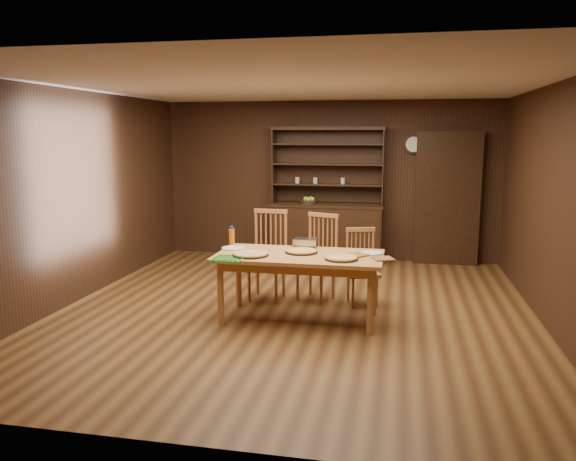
% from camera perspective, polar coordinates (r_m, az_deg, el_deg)
% --- Properties ---
extents(floor, '(6.00, 6.00, 0.00)m').
position_cam_1_polar(floor, '(6.69, 0.75, -8.15)').
color(floor, brown).
rests_on(floor, ground).
extents(room_shell, '(6.00, 6.00, 6.00)m').
position_cam_1_polar(room_shell, '(6.38, 0.78, 5.45)').
color(room_shell, silver).
rests_on(room_shell, floor).
extents(china_hutch, '(1.84, 0.52, 2.17)m').
position_cam_1_polar(china_hutch, '(9.21, 3.93, 0.59)').
color(china_hutch, black).
rests_on(china_hutch, floor).
extents(doorway, '(1.00, 0.18, 2.10)m').
position_cam_1_polar(doorway, '(9.24, 15.86, 3.12)').
color(doorway, black).
rests_on(doorway, floor).
extents(wall_clock, '(0.30, 0.05, 0.30)m').
position_cam_1_polar(wall_clock, '(9.22, 12.63, 8.54)').
color(wall_clock, black).
rests_on(wall_clock, room_shell).
extents(dining_table, '(1.83, 0.92, 0.75)m').
position_cam_1_polar(dining_table, '(6.22, 1.17, -3.18)').
color(dining_table, '#C88B45').
rests_on(dining_table, floor).
extents(chair_left, '(0.49, 0.47, 1.12)m').
position_cam_1_polar(chair_left, '(7.09, -2.00, -2.13)').
color(chair_left, '#B46E3D').
rests_on(chair_left, floor).
extents(chair_center, '(0.57, 0.55, 1.08)m').
position_cam_1_polar(chair_center, '(7.05, 3.17, -2.41)').
color(chair_center, '#B46E3D').
rests_on(chair_center, floor).
extents(chair_right, '(0.47, 0.46, 0.93)m').
position_cam_1_polar(chair_right, '(6.94, 7.47, -3.40)').
color(chair_right, '#B46E3D').
rests_on(chair_right, floor).
extents(pizza_left, '(0.40, 0.40, 0.04)m').
position_cam_1_polar(pizza_left, '(6.13, -3.84, -2.41)').
color(pizza_left, black).
rests_on(pizza_left, dining_table).
extents(pizza_right, '(0.36, 0.36, 0.04)m').
position_cam_1_polar(pizza_right, '(5.96, 5.45, -2.80)').
color(pizza_right, black).
rests_on(pizza_right, dining_table).
extents(pizza_center, '(0.37, 0.37, 0.04)m').
position_cam_1_polar(pizza_center, '(6.27, 1.38, -2.12)').
color(pizza_center, black).
rests_on(pizza_center, dining_table).
extents(cooling_rack, '(0.40, 0.40, 0.01)m').
position_cam_1_polar(cooling_rack, '(5.99, -6.10, -2.84)').
color(cooling_rack, '#0CA524').
rests_on(cooling_rack, dining_table).
extents(plate_left, '(0.29, 0.29, 0.02)m').
position_cam_1_polar(plate_left, '(6.52, -5.52, -1.78)').
color(plate_left, silver).
rests_on(plate_left, dining_table).
extents(plate_right, '(0.26, 0.26, 0.02)m').
position_cam_1_polar(plate_right, '(6.29, 8.48, -2.27)').
color(plate_right, silver).
rests_on(plate_right, dining_table).
extents(foil_dish, '(0.27, 0.20, 0.11)m').
position_cam_1_polar(foil_dish, '(6.55, 1.81, -1.28)').
color(foil_dish, silver).
rests_on(foil_dish, dining_table).
extents(juice_bottle, '(0.07, 0.07, 0.22)m').
position_cam_1_polar(juice_bottle, '(6.74, -5.74, -0.57)').
color(juice_bottle, '#D6590B').
rests_on(juice_bottle, dining_table).
extents(pot_holder_a, '(0.26, 0.26, 0.02)m').
position_cam_1_polar(pot_holder_a, '(6.03, 9.63, -2.84)').
color(pot_holder_a, red).
rests_on(pot_holder_a, dining_table).
extents(pot_holder_b, '(0.31, 0.31, 0.02)m').
position_cam_1_polar(pot_holder_b, '(6.17, 6.95, -2.47)').
color(pot_holder_b, red).
rests_on(pot_holder_b, dining_table).
extents(fruit_bowl, '(0.28, 0.28, 0.12)m').
position_cam_1_polar(fruit_bowl, '(9.13, 2.14, 2.99)').
color(fruit_bowl, black).
rests_on(fruit_bowl, china_hutch).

